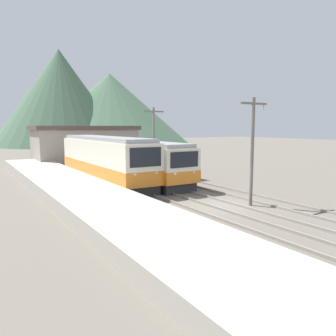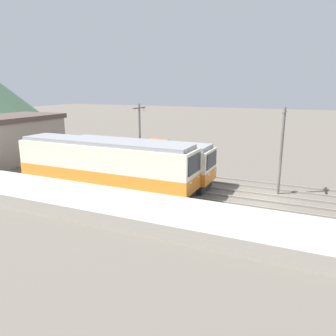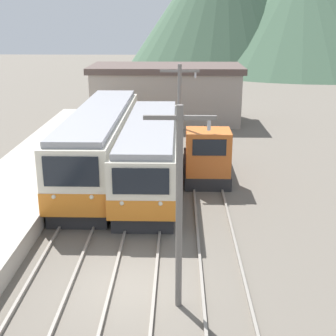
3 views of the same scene
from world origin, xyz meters
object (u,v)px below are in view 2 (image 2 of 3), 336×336
Objects in this scene: shunting_locomotive at (138,159)px; catenary_mast_near at (282,147)px; commuter_train_center at (137,163)px; catenary_mast_mid at (140,137)px; commuter_train_left at (105,167)px.

shunting_locomotive is 12.82m from catenary_mast_near.
catenary_mast_mid is (1.51, 0.51, 1.85)m from commuter_train_center.
catenary_mast_mid reaches higher than commuter_train_left.
catenary_mast_mid is (4.31, -0.64, 1.68)m from commuter_train_left.
commuter_train_center is 2.13× the size of shunting_locomotive.
catenary_mast_near is at bearing -82.18° from commuter_train_center.
catenary_mast_mid reaches higher than commuter_train_center.
commuter_train_center is at bearing -161.23° from catenary_mast_mid.
commuter_train_left is at bearing 109.55° from catenary_mast_near.
shunting_locomotive is (3.00, 1.55, -0.39)m from commuter_train_center.
catenary_mast_mid is (0.00, 11.50, 0.00)m from catenary_mast_near.
commuter_train_left is 2.41× the size of shunting_locomotive.
commuter_train_left reaches higher than shunting_locomotive.
commuter_train_left is 5.84m from shunting_locomotive.
catenary_mast_mid is at bearing 18.77° from commuter_train_center.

